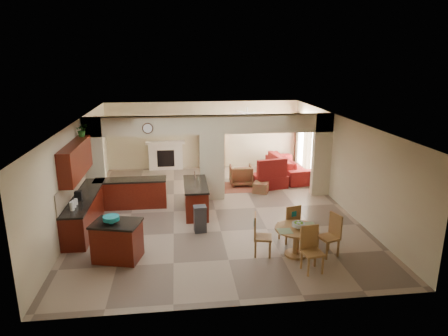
{
  "coord_description": "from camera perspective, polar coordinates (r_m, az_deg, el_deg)",
  "views": [
    {
      "loc": [
        -1.11,
        -11.54,
        4.6
      ],
      "look_at": [
        0.31,
        0.3,
        1.25
      ],
      "focal_mm": 32.0,
      "sensor_mm": 36.0,
      "label": 1
    }
  ],
  "objects": [
    {
      "name": "drape_b_left",
      "position": [
        16.13,
        11.55,
        3.2
      ],
      "size": [
        0.1,
        0.28,
        2.3
      ],
      "primitive_type": "cube",
      "color": "#3E1B18",
      "rests_on": "wall_right"
    },
    {
      "name": "upper_cabinets",
      "position": [
        11.39,
        -20.41,
        1.08
      ],
      "size": [
        0.35,
        2.4,
        0.9
      ],
      "primitive_type": "cube",
      "color": "#3B0D06",
      "rests_on": "wall_left"
    },
    {
      "name": "armchair",
      "position": [
        14.73,
        2.45,
        -1.0
      ],
      "size": [
        0.82,
        0.84,
        0.74
      ],
      "primitive_type": "imported",
      "rotation": [
        0.0,
        0.0,
        3.11
      ],
      "color": "maroon",
      "rests_on": "floor"
    },
    {
      "name": "wall_back",
      "position": [
        16.88,
        -2.96,
        4.74
      ],
      "size": [
        8.0,
        0.0,
        8.0
      ],
      "primitive_type": "plane",
      "rotation": [
        1.57,
        0.0,
        0.0
      ],
      "color": "beige",
      "rests_on": "floor"
    },
    {
      "name": "trash_can",
      "position": [
        10.87,
        -3.44,
        -7.42
      ],
      "size": [
        0.34,
        0.3,
        0.68
      ],
      "primitive_type": "cube",
      "rotation": [
        0.0,
        0.0,
        0.1
      ],
      "color": "#303032",
      "rests_on": "floor"
    },
    {
      "name": "partition_right_pier",
      "position": [
        13.8,
        13.76,
        1.83
      ],
      "size": [
        0.6,
        0.25,
        2.8
      ],
      "primitive_type": "cube",
      "color": "beige",
      "rests_on": "floor"
    },
    {
      "name": "partition_left_pier",
      "position": [
        13.2,
        -17.95,
        0.87
      ],
      "size": [
        0.6,
        0.25,
        2.8
      ],
      "primitive_type": "cube",
      "color": "beige",
      "rests_on": "floor"
    },
    {
      "name": "drape_a_left",
      "position": [
        14.56,
        13.61,
        1.74
      ],
      "size": [
        0.1,
        0.28,
        2.3
      ],
      "primitive_type": "cube",
      "color": "#3E1B18",
      "rests_on": "wall_right"
    },
    {
      "name": "floor",
      "position": [
        12.47,
        -1.27,
        -5.96
      ],
      "size": [
        10.0,
        10.0,
        0.0
      ],
      "primitive_type": "plane",
      "color": "gray",
      "rests_on": "ground"
    },
    {
      "name": "chaise",
      "position": [
        14.64,
        6.48,
        -1.81
      ],
      "size": [
        1.28,
        1.13,
        0.45
      ],
      "primitive_type": "cube",
      "rotation": [
        0.0,
        0.0,
        0.22
      ],
      "color": "maroon",
      "rests_on": "floor"
    },
    {
      "name": "kitchen_island",
      "position": [
        9.74,
        -14.99,
        -10.0
      ],
      "size": [
        1.23,
        1.01,
        0.93
      ],
      "rotation": [
        0.0,
        0.0,
        -0.26
      ],
      "color": "#3B0D06",
      "rests_on": "floor"
    },
    {
      "name": "plant",
      "position": [
        12.2,
        -19.66,
        5.12
      ],
      "size": [
        0.41,
        0.39,
        0.37
      ],
      "primitive_type": "imported",
      "rotation": [
        0.0,
        0.0,
        0.37
      ],
      "color": "#214C14",
      "rests_on": "upper_cabinets"
    },
    {
      "name": "peninsula",
      "position": [
        12.16,
        -4.05,
        -4.27
      ],
      "size": [
        0.7,
        1.85,
        0.91
      ],
      "color": "#3B0D06",
      "rests_on": "floor"
    },
    {
      "name": "sofa",
      "position": [
        15.98,
        9.42,
        0.29
      ],
      "size": [
        2.94,
        1.42,
        0.83
      ],
      "primitive_type": "imported",
      "rotation": [
        0.0,
        0.0,
        1.68
      ],
      "color": "maroon",
      "rests_on": "floor"
    },
    {
      "name": "partition_center_pier",
      "position": [
        13.06,
        -1.73,
        0.14
      ],
      "size": [
        0.8,
        0.25,
        2.2
      ],
      "primitive_type": "cube",
      "color": "beige",
      "rests_on": "floor"
    },
    {
      "name": "fruit_bowl",
      "position": [
        9.58,
        10.58,
        -8.03
      ],
      "size": [
        0.31,
        0.31,
        0.16
      ],
      "primitive_type": "cylinder",
      "color": "#62AA24",
      "rests_on": "dining_table"
    },
    {
      "name": "partition_header",
      "position": [
        12.76,
        -1.78,
        6.21
      ],
      "size": [
        8.0,
        0.25,
        0.6
      ],
      "primitive_type": "cube",
      "color": "beige",
      "rests_on": "partition_center_pier"
    },
    {
      "name": "shelving_unit",
      "position": [
        16.83,
        -1.71,
        2.99
      ],
      "size": [
        1.0,
        0.32,
        1.8
      ],
      "primitive_type": "cube",
      "color": "olive",
      "rests_on": "floor"
    },
    {
      "name": "chair_east",
      "position": [
        9.93,
        15.11,
        -8.95
      ],
      "size": [
        0.53,
        0.53,
        1.02
      ],
      "rotation": [
        0.0,
        0.0,
        5.04
      ],
      "color": "olive",
      "rests_on": "floor"
    },
    {
      "name": "ottoman",
      "position": [
        14.02,
        5.29,
        -2.76
      ],
      "size": [
        0.65,
        0.65,
        0.36
      ],
      "primitive_type": "cube",
      "rotation": [
        0.0,
        0.0,
        -0.39
      ],
      "color": "maroon",
      "rests_on": "floor"
    },
    {
      "name": "wall_front",
      "position": [
        7.36,
        2.54,
        -10.1
      ],
      "size": [
        8.0,
        0.0,
        8.0
      ],
      "primitive_type": "plane",
      "rotation": [
        -1.57,
        0.0,
        0.0
      ],
      "color": "beige",
      "rests_on": "floor"
    },
    {
      "name": "fireplace",
      "position": [
        16.85,
        -8.32,
        1.85
      ],
      "size": [
        1.6,
        0.35,
        1.2
      ],
      "color": "white",
      "rests_on": "floor"
    },
    {
      "name": "drape_b_right",
      "position": [
        17.24,
        10.32,
        4.06
      ],
      "size": [
        0.1,
        0.28,
        2.3
      ],
      "primitive_type": "cube",
      "color": "#3E1B18",
      "rests_on": "wall_right"
    },
    {
      "name": "chair_south",
      "position": [
        9.15,
        12.31,
        -10.94
      ],
      "size": [
        0.48,
        0.48,
        1.02
      ],
      "rotation": [
        0.0,
        0.0,
        0.15
      ],
      "color": "olive",
      "rests_on": "floor"
    },
    {
      "name": "teal_bowl",
      "position": [
        9.5,
        -15.8,
        -7.13
      ],
      "size": [
        0.37,
        0.37,
        0.17
      ],
      "primitive_type": "cylinder",
      "color": "teal",
      "rests_on": "kitchen_island"
    },
    {
      "name": "drape_a_right",
      "position": [
        15.66,
        12.11,
        2.8
      ],
      "size": [
        0.1,
        0.28,
        2.3
      ],
      "primitive_type": "cube",
      "color": "#3E1B18",
      "rests_on": "wall_right"
    },
    {
      "name": "window_a",
      "position": [
        15.13,
        12.98,
        2.29
      ],
      "size": [
        0.02,
        0.9,
        1.9
      ],
      "primitive_type": "cube",
      "color": "white",
      "rests_on": "wall_right"
    },
    {
      "name": "wall_clock",
      "position": [
        12.6,
        -10.85,
        5.59
      ],
      "size": [
        0.34,
        0.03,
        0.34
      ],
      "primitive_type": "cylinder",
      "rotation": [
        1.57,
        0.0,
        0.0
      ],
      "color": "#442716",
      "rests_on": "partition_header"
    },
    {
      "name": "chair_west",
      "position": [
        9.61,
        5.07,
        -9.27
      ],
      "size": [
        0.5,
        0.5,
        1.02
      ],
      "rotation": [
        0.0,
        0.0,
        1.36
      ],
      "color": "olive",
      "rests_on": "floor"
    },
    {
      "name": "window_b",
      "position": [
        16.69,
        11.04,
        3.65
      ],
      "size": [
        0.02,
        0.9,
        1.9
      ],
      "primitive_type": "cube",
      "color": "white",
      "rests_on": "wall_right"
    },
    {
      "name": "dining_table",
      "position": [
        9.73,
        10.32,
        -9.65
      ],
      "size": [
        1.04,
        1.04,
        0.71
      ],
      "color": "olive",
      "rests_on": "floor"
    },
    {
      "name": "kitchen_counter",
      "position": [
        12.21,
        -16.62,
        -4.79
      ],
      "size": [
        2.52,
        3.29,
        1.48
      ],
      "color": "#3B0D06",
      "rests_on": "floor"
    },
    {
      "name": "wall_left",
      "position": [
        12.32,
        -20.17,
        -0.36
      ],
      "size": [
        0.0,
        10.0,
        10.0
      ],
      "primitive_type": "plane",
      "rotation": [
        1.57,
        0.0,
        1.57
      ],
      "color": "beige",
      "rests_on": "floor"
    },
    {
      "name": "rug",
      "position": [
        14.57,
        2.63,
        -2.71
      ],
      "size": [
        1.6,
        1.3,
        0.01
      ],
      "primitive_type": "cube",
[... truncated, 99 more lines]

